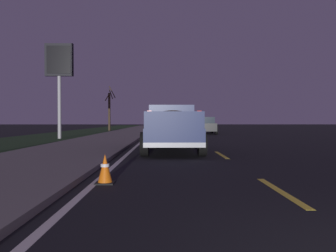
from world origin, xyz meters
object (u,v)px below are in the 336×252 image
object	(u,v)px
sedan_blue	(198,124)
traffic_cone_near	(105,169)
sedan_black	(204,125)
bare_tree_far	(109,110)
pickup_truck	(172,127)
gas_price_sign	(59,68)

from	to	relation	value
sedan_blue	traffic_cone_near	world-z (taller)	sedan_blue
sedan_black	bare_tree_far	world-z (taller)	bare_tree_far
sedan_black	traffic_cone_near	xyz separation A→B (m)	(-23.80, 4.79, -0.50)
pickup_truck	sedan_blue	world-z (taller)	pickup_truck
pickup_truck	sedan_black	size ratio (longest dim) A/B	1.23
sedan_black	sedan_blue	distance (m)	9.70
pickup_truck	gas_price_sign	distance (m)	12.36
sedan_black	gas_price_sign	bearing A→B (deg)	126.35
sedan_blue	gas_price_sign	bearing A→B (deg)	147.73
gas_price_sign	traffic_cone_near	distance (m)	17.54
sedan_black	gas_price_sign	size ratio (longest dim) A/B	0.69
pickup_truck	sedan_black	world-z (taller)	pickup_truck
pickup_truck	bare_tree_far	bearing A→B (deg)	14.88
gas_price_sign	bare_tree_far	distance (m)	17.49
sedan_black	bare_tree_far	size ratio (longest dim) A/B	0.82
pickup_truck	sedan_black	distance (m)	17.37
gas_price_sign	traffic_cone_near	xyz separation A→B (m)	(-15.85, -6.01, -4.53)
pickup_truck	bare_tree_far	size ratio (longest dim) A/B	1.01
sedan_blue	traffic_cone_near	size ratio (longest dim) A/B	7.59
sedan_blue	bare_tree_far	bearing A→B (deg)	91.67
sedan_blue	traffic_cone_near	bearing A→B (deg)	171.30
sedan_black	gas_price_sign	distance (m)	14.01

